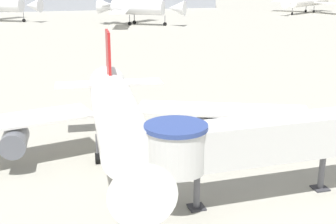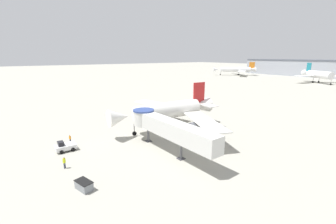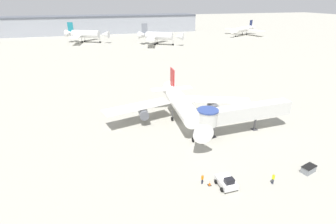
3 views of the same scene
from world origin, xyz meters
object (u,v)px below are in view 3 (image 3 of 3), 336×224
at_px(background_jet_gray_tail, 159,36).
at_px(main_airplane, 181,105).
at_px(pushback_tug_white, 227,182).
at_px(traffic_cone_starboard_wing, 234,114).
at_px(jet_bridge, 239,113).
at_px(traffic_cone_apron_front, 210,183).
at_px(service_container_gray, 309,169).
at_px(ground_crew_wing_walker, 273,178).
at_px(background_jet_navy_tail, 244,29).
at_px(background_jet_teal_tail, 85,34).
at_px(ground_crew_marshaller, 202,178).

bearing_deg(background_jet_gray_tail, main_airplane, -160.04).
relative_size(pushback_tug_white, traffic_cone_starboard_wing, 5.05).
bearing_deg(background_jet_gray_tail, jet_bridge, -154.52).
bearing_deg(traffic_cone_apron_front, service_container_gray, -6.03).
height_order(jet_bridge, pushback_tug_white, jet_bridge).
bearing_deg(ground_crew_wing_walker, background_jet_navy_tail, 120.20).
relative_size(traffic_cone_starboard_wing, ground_crew_wing_walker, 0.37).
bearing_deg(service_container_gray, main_airplane, 119.72).
distance_m(jet_bridge, background_jet_teal_tail, 136.25).
height_order(traffic_cone_apron_front, background_jet_navy_tail, background_jet_navy_tail).
height_order(ground_crew_wing_walker, background_jet_gray_tail, background_jet_gray_tail).
relative_size(pushback_tug_white, background_jet_navy_tail, 0.11).
height_order(background_jet_teal_tail, background_jet_gray_tail, background_jet_teal_tail).
distance_m(traffic_cone_apron_front, background_jet_gray_tail, 128.03).
xyz_separation_m(pushback_tug_white, ground_crew_wing_walker, (6.85, -1.55, 0.27)).
distance_m(jet_bridge, pushback_tug_white, 18.03).
xyz_separation_m(traffic_cone_apron_front, background_jet_gray_tail, (26.51, 125.16, 4.80)).
xyz_separation_m(traffic_cone_apron_front, background_jet_teal_tail, (-14.55, 146.98, 4.82)).
bearing_deg(background_jet_gray_tail, ground_crew_marshaller, -159.79).
xyz_separation_m(pushback_tug_white, background_jet_gray_tail, (24.26, 126.09, 4.42)).
bearing_deg(ground_crew_wing_walker, jet_bridge, 138.67).
bearing_deg(traffic_cone_apron_front, ground_crew_wing_walker, -15.21).
height_order(pushback_tug_white, ground_crew_wing_walker, pushback_tug_white).
relative_size(main_airplane, jet_bridge, 1.63).
distance_m(main_airplane, ground_crew_marshaller, 21.42).
bearing_deg(pushback_tug_white, background_jet_teal_tail, 96.68).
bearing_deg(background_jet_teal_tail, main_airplane, -143.30).
xyz_separation_m(traffic_cone_starboard_wing, background_jet_navy_tail, (81.57, 126.98, 4.17)).
xyz_separation_m(jet_bridge, traffic_cone_apron_front, (-12.51, -13.44, -4.05)).
bearing_deg(ground_crew_marshaller, background_jet_navy_tail, 36.16).
height_order(main_airplane, ground_crew_marshaller, main_airplane).
bearing_deg(jet_bridge, background_jet_teal_tail, 99.60).
relative_size(main_airplane, traffic_cone_apron_front, 41.62).
bearing_deg(ground_crew_wing_walker, background_jet_gray_tail, 142.99).
relative_size(traffic_cone_apron_front, traffic_cone_starboard_wing, 1.22).
relative_size(main_airplane, background_jet_navy_tail, 1.12).
bearing_deg(ground_crew_wing_walker, ground_crew_marshaller, -136.46).
height_order(ground_crew_wing_walker, background_jet_teal_tail, background_jet_teal_tail).
relative_size(jet_bridge, ground_crew_marshaller, 12.33).
distance_m(main_airplane, background_jet_gray_tail, 106.36).
height_order(jet_bridge, background_jet_gray_tail, background_jet_gray_tail).
distance_m(traffic_cone_starboard_wing, background_jet_teal_tail, 129.55).
relative_size(pushback_tug_white, service_container_gray, 1.25).
distance_m(pushback_tug_white, background_jet_gray_tail, 128.48).
bearing_deg(jet_bridge, pushback_tug_white, -127.37).
xyz_separation_m(ground_crew_marshaller, background_jet_gray_tail, (27.43, 124.53, 4.22)).
relative_size(ground_crew_wing_walker, background_jet_teal_tail, 0.07).
bearing_deg(ground_crew_marshaller, jet_bridge, 23.67).
height_order(pushback_tug_white, traffic_cone_starboard_wing, pushback_tug_white).
distance_m(service_container_gray, ground_crew_marshaller, 17.46).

